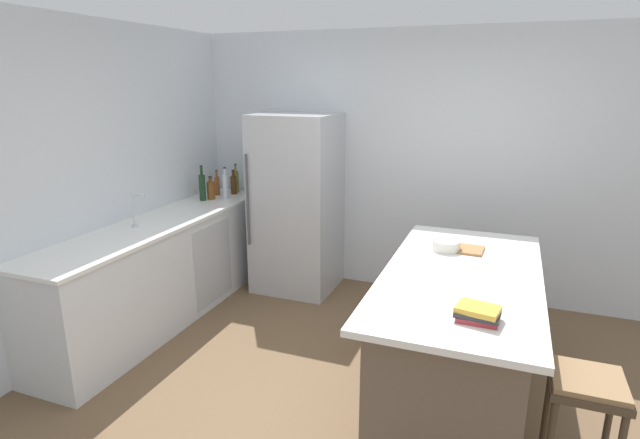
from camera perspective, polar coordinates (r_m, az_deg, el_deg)
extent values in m
plane|color=brown|center=(3.53, 4.85, -21.39)|extent=(7.20, 7.20, 0.00)
cube|color=silver|center=(5.09, 12.34, 5.97)|extent=(6.00, 0.10, 2.60)
cube|color=silver|center=(4.28, -28.08, 2.69)|extent=(0.10, 6.00, 2.60)
cube|color=silver|center=(4.78, -17.33, -5.62)|extent=(0.60, 2.72, 0.90)
cube|color=white|center=(4.64, -17.79, -0.28)|extent=(0.63, 2.75, 0.03)
cube|color=#B2B5BA|center=(4.87, -12.05, -4.86)|extent=(0.01, 0.60, 0.75)
cube|color=brown|center=(3.60, 15.27, -12.93)|extent=(0.82, 1.83, 0.87)
cube|color=white|center=(3.41, 15.82, -6.20)|extent=(0.98, 2.03, 0.04)
cube|color=#B7BABF|center=(5.12, -2.65, 1.82)|extent=(0.79, 0.73, 1.80)
cylinder|color=#4C4C51|center=(4.92, -8.25, 2.19)|extent=(0.02, 0.02, 0.90)
cylinder|color=#473828|center=(3.24, 24.24, -19.88)|extent=(0.04, 0.04, 0.63)
cylinder|color=#473828|center=(3.28, 29.80, -20.14)|extent=(0.04, 0.04, 0.63)
cube|color=#473828|center=(2.95, 28.13, -16.35)|extent=(0.36, 0.36, 0.04)
cube|color=olive|center=(2.94, 28.22, -15.76)|extent=(0.34, 0.34, 0.03)
cylinder|color=silver|center=(4.50, -20.28, -0.67)|extent=(0.05, 0.05, 0.02)
cylinder|color=silver|center=(4.46, -20.46, 1.18)|extent=(0.02, 0.02, 0.28)
cylinder|color=silver|center=(4.40, -20.02, 2.63)|extent=(0.14, 0.02, 0.02)
cylinder|color=olive|center=(5.59, -9.53, 4.25)|extent=(0.06, 0.06, 0.23)
cylinder|color=olive|center=(5.57, -9.60, 5.78)|extent=(0.02, 0.02, 0.07)
cylinder|color=black|center=(5.56, -9.62, 6.20)|extent=(0.03, 0.03, 0.01)
cylinder|color=#5B3319|center=(5.51, -9.80, 3.87)|extent=(0.07, 0.07, 0.19)
cylinder|color=#5B3319|center=(5.49, -9.86, 5.16)|extent=(0.03, 0.03, 0.06)
cylinder|color=black|center=(5.48, -9.87, 5.51)|extent=(0.03, 0.03, 0.01)
cylinder|color=#994C23|center=(5.50, -11.63, 3.74)|extent=(0.05, 0.05, 0.19)
cylinder|color=#994C23|center=(5.47, -11.70, 5.07)|extent=(0.02, 0.02, 0.07)
cylinder|color=black|center=(5.47, -11.72, 5.48)|extent=(0.02, 0.02, 0.01)
cylinder|color=silver|center=(5.33, -10.72, 3.70)|extent=(0.07, 0.07, 0.24)
cylinder|color=silver|center=(5.30, -10.80, 5.35)|extent=(0.03, 0.03, 0.07)
cylinder|color=black|center=(5.29, -10.82, 5.78)|extent=(0.03, 0.03, 0.01)
cylinder|color=brown|center=(5.32, -12.30, 3.24)|extent=(0.08, 0.08, 0.18)
cylinder|color=brown|center=(5.29, -12.37, 4.44)|extent=(0.04, 0.04, 0.05)
cylinder|color=black|center=(5.29, -12.39, 4.75)|extent=(0.04, 0.04, 0.01)
cylinder|color=#19381E|center=(5.27, -13.24, 3.53)|extent=(0.07, 0.07, 0.26)
cylinder|color=#19381E|center=(5.24, -13.36, 5.41)|extent=(0.03, 0.03, 0.09)
cylinder|color=black|center=(5.23, -13.39, 5.95)|extent=(0.03, 0.03, 0.01)
cube|color=#A83338|center=(2.79, 17.44, -10.64)|extent=(0.21, 0.15, 0.03)
cube|color=#2D2D33|center=(2.78, 17.48, -10.18)|extent=(0.24, 0.17, 0.02)
cube|color=gold|center=(2.77, 17.53, -9.69)|extent=(0.24, 0.20, 0.03)
cylinder|color=silver|center=(3.80, 14.14, -2.87)|extent=(0.20, 0.20, 0.08)
cube|color=#9E7042|center=(3.85, 16.01, -3.24)|extent=(0.29, 0.24, 0.02)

